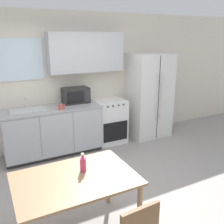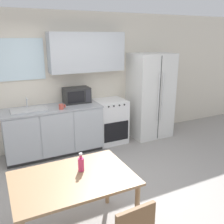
{
  "view_description": "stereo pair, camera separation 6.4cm",
  "coord_description": "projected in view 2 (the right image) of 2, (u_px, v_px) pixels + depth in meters",
  "views": [
    {
      "loc": [
        -1.38,
        -2.96,
        2.23
      ],
      "look_at": [
        0.39,
        0.48,
        1.05
      ],
      "focal_mm": 40.0,
      "sensor_mm": 36.0,
      "label": 1
    },
    {
      "loc": [
        -1.33,
        -2.99,
        2.23
      ],
      "look_at": [
        0.39,
        0.48,
        1.05
      ],
      "focal_mm": 40.0,
      "sensor_mm": 36.0,
      "label": 2
    }
  ],
  "objects": [
    {
      "name": "ground_plane",
      "position": [
        103.0,
        190.0,
        3.77
      ],
      "size": [
        12.0,
        12.0,
        0.0
      ],
      "primitive_type": "plane",
      "color": "gray"
    },
    {
      "name": "refrigerator",
      "position": [
        150.0,
        96.0,
        5.63
      ],
      "size": [
        0.9,
        0.74,
        1.88
      ],
      "color": "silver",
      "rests_on": "ground_plane"
    },
    {
      "name": "kitchen_counter",
      "position": [
        54.0,
        131.0,
        4.84
      ],
      "size": [
        1.85,
        0.68,
        0.94
      ],
      "color": "#333333",
      "rests_on": "ground_plane"
    },
    {
      "name": "drink_bottle",
      "position": [
        81.0,
        164.0,
        2.8
      ],
      "size": [
        0.07,
        0.07,
        0.22
      ],
      "color": "#DB386B",
      "rests_on": "dining_table"
    },
    {
      "name": "dining_table",
      "position": [
        73.0,
        185.0,
        2.72
      ],
      "size": [
        1.29,
        0.89,
        0.77
      ],
      "color": "#997551",
      "rests_on": "ground_plane"
    },
    {
      "name": "wall_back",
      "position": [
        66.0,
        77.0,
        5.01
      ],
      "size": [
        12.0,
        0.38,
        2.7
      ],
      "color": "beige",
      "rests_on": "ground_plane"
    },
    {
      "name": "coffee_mug",
      "position": [
        62.0,
        107.0,
        4.59
      ],
      "size": [
        0.12,
        0.09,
        0.1
      ],
      "color": "#BF4C3F",
      "rests_on": "kitchen_counter"
    },
    {
      "name": "oven_range",
      "position": [
        110.0,
        121.0,
        5.39
      ],
      "size": [
        0.63,
        0.61,
        0.94
      ],
      "color": "white",
      "rests_on": "ground_plane"
    },
    {
      "name": "microwave",
      "position": [
        77.0,
        95.0,
        5.01
      ],
      "size": [
        0.52,
        0.32,
        0.31
      ],
      "color": "#282828",
      "rests_on": "kitchen_counter"
    },
    {
      "name": "kitchen_sink",
      "position": [
        29.0,
        110.0,
        4.53
      ],
      "size": [
        0.64,
        0.38,
        0.21
      ],
      "color": "#B7BABC",
      "rests_on": "kitchen_counter"
    }
  ]
}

